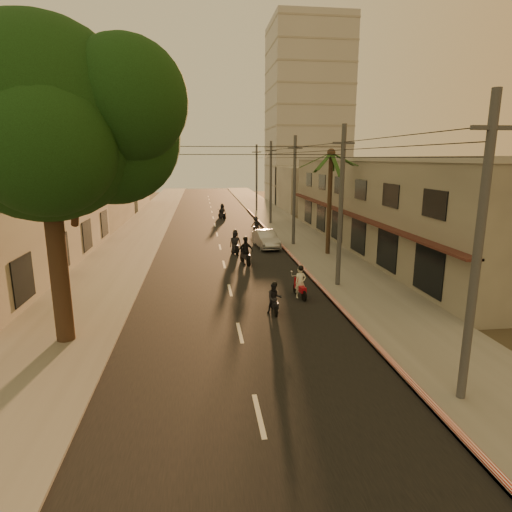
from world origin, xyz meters
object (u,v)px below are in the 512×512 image
Objects in this scene: parked_car at (266,239)px; scooter_far_c at (222,212)px; broadleaf_tree at (56,123)px; scooter_red at (300,284)px; scooter_mid_a at (274,299)px; scooter_far_a at (235,243)px; palm_tree at (331,159)px; scooter_far_b at (256,225)px; scooter_mid_b at (245,252)px.

scooter_far_c is (-2.69, 17.47, 0.14)m from parked_car.
scooter_red is at bearing 21.99° from broadleaf_tree.
scooter_mid_a is at bearing -112.54° from scooter_far_c.
broadleaf_tree is at bearing -126.52° from parked_car.
scooter_far_a is at bearing -113.94° from scooter_far_c.
palm_tree reaches higher than parked_car.
scooter_far_a is 1.19× the size of scooter_far_b.
scooter_mid_a is at bearing -69.93° from scooter_far_b.
scooter_far_a is 19.52m from scooter_far_c.
parked_car is at bearing 81.30° from scooter_red.
scooter_mid_b reaches higher than scooter_mid_a.
parked_car is (10.38, 17.21, -7.77)m from broadleaf_tree.
scooter_far_b is 10.34m from scooter_far_c.
broadleaf_tree is 7.54× the size of scooter_mid_a.
palm_tree is 1.85× the size of parked_car.
broadleaf_tree is at bearing -137.16° from scooter_mid_b.
broadleaf_tree is at bearing -136.52° from palm_tree.
scooter_red is at bearing -114.36° from palm_tree.
broadleaf_tree is 2.73× the size of parked_car.
scooter_mid_b is at bearing 92.45° from scooter_mid_a.
scooter_far_c reaches higher than scooter_far_b.
scooter_mid_a is at bearing -117.47° from palm_tree.
parked_car is (-4.24, 3.36, -6.44)m from palm_tree.
scooter_far_b is (0.32, 20.62, -0.03)m from scooter_red.
parked_car is (2.70, 2.05, -0.14)m from scooter_far_a.
parked_car is (-0.14, -7.52, -0.04)m from scooter_far_b.
scooter_far_a reaches higher than scooter_mid_a.
scooter_mid_a is at bearing -102.62° from parked_car.
scooter_far_c reaches higher than scooter_red.
scooter_mid_a is 22.80m from scooter_far_b.
scooter_far_a is (-0.79, 13.13, 0.14)m from scooter_mid_a.
scooter_far_a is 1.03× the size of scooter_far_c.
parked_car is 2.37× the size of scooter_far_c.
parked_car is (0.17, 13.09, -0.07)m from scooter_red.
scooter_mid_a is at bearing -137.72° from scooter_red.
scooter_mid_b is 22.96m from scooter_far_c.
scooter_mid_b is (8.10, 11.73, -7.58)m from broadleaf_tree.
scooter_mid_a is 0.83× the size of scooter_far_a.
scooter_red is at bearing -96.20° from parked_car.
scooter_mid_b is at bearing -117.97° from parked_car.
broadleaf_tree reaches higher than scooter_red.
scooter_red is at bearing -84.17° from scooter_far_a.
scooter_far_a reaches higher than parked_car.
palm_tree reaches higher than scooter_far_a.
palm_tree is at bearing 5.59° from scooter_mid_b.
scooter_mid_a is at bearing -100.38° from scooter_mid_b.
broadleaf_tree is 1.48× the size of palm_tree.
palm_tree is 4.38× the size of scooter_far_c.
scooter_mid_b is 5.94m from parked_car.
scooter_far_b is 0.86× the size of scooter_far_c.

